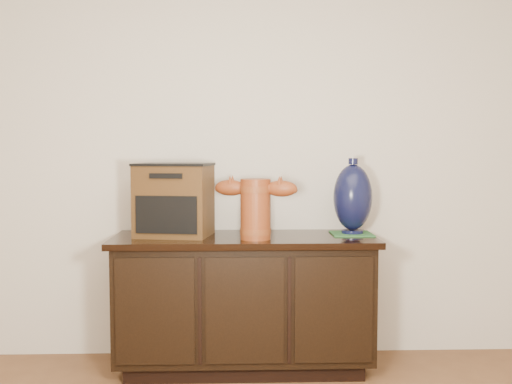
{
  "coord_description": "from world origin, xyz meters",
  "views": [
    {
      "loc": [
        -0.04,
        -1.09,
        1.23
      ],
      "look_at": [
        0.07,
        2.18,
        1.01
      ],
      "focal_mm": 42.0,
      "sensor_mm": 36.0,
      "label": 1
    }
  ],
  "objects_px": {
    "tv_radio": "(174,200)",
    "spray_can": "(260,218)",
    "sideboard": "(244,301)",
    "lamp_base": "(353,198)",
    "terracotta_vessel": "(256,205)"
  },
  "relations": [
    {
      "from": "terracotta_vessel",
      "to": "spray_can",
      "type": "relative_size",
      "value": 2.7
    },
    {
      "from": "terracotta_vessel",
      "to": "tv_radio",
      "type": "distance_m",
      "value": 0.47
    },
    {
      "from": "lamp_base",
      "to": "tv_radio",
      "type": "bearing_deg",
      "value": -178.59
    },
    {
      "from": "sideboard",
      "to": "lamp_base",
      "type": "height_order",
      "value": "lamp_base"
    },
    {
      "from": "terracotta_vessel",
      "to": "tv_radio",
      "type": "relative_size",
      "value": 1.01
    },
    {
      "from": "terracotta_vessel",
      "to": "spray_can",
      "type": "bearing_deg",
      "value": 98.08
    },
    {
      "from": "sideboard",
      "to": "spray_can",
      "type": "height_order",
      "value": "spray_can"
    },
    {
      "from": "tv_radio",
      "to": "spray_can",
      "type": "distance_m",
      "value": 0.52
    },
    {
      "from": "terracotta_vessel",
      "to": "spray_can",
      "type": "xyz_separation_m",
      "value": [
        0.04,
        0.27,
        -0.1
      ]
    },
    {
      "from": "tv_radio",
      "to": "lamp_base",
      "type": "distance_m",
      "value": 1.01
    },
    {
      "from": "terracotta_vessel",
      "to": "lamp_base",
      "type": "distance_m",
      "value": 0.59
    },
    {
      "from": "lamp_base",
      "to": "spray_can",
      "type": "bearing_deg",
      "value": 169.99
    },
    {
      "from": "sideboard",
      "to": "lamp_base",
      "type": "relative_size",
      "value": 3.41
    },
    {
      "from": "sideboard",
      "to": "tv_radio",
      "type": "xyz_separation_m",
      "value": [
        -0.39,
        0.03,
        0.57
      ]
    },
    {
      "from": "sideboard",
      "to": "tv_radio",
      "type": "relative_size",
      "value": 3.21
    }
  ]
}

